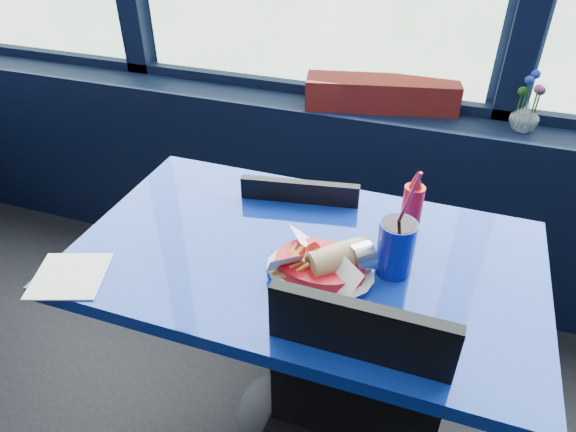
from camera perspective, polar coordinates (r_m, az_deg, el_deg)
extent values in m
cube|color=black|center=(2.30, 1.19, 3.68)|extent=(5.00, 0.26, 0.80)
cube|color=black|center=(2.19, 2.00, 13.94)|extent=(4.80, 0.08, 0.06)
cylinder|color=black|center=(1.90, 1.47, -21.55)|extent=(0.44, 0.44, 0.03)
cylinder|color=black|center=(1.63, 1.65, -15.28)|extent=(0.12, 0.12, 0.68)
cube|color=navy|center=(1.36, 1.92, -4.72)|extent=(1.20, 0.70, 0.04)
cube|color=black|center=(1.18, 7.41, -17.43)|extent=(0.38, 0.03, 0.44)
cube|color=black|center=(1.88, 3.67, -4.76)|extent=(0.43, 0.43, 0.04)
cube|color=black|center=(1.62, 1.22, -2.29)|extent=(0.35, 0.09, 0.40)
cylinder|color=black|center=(2.13, 8.20, -6.74)|extent=(0.02, 0.02, 0.38)
cylinder|color=black|center=(1.91, 7.75, -13.05)|extent=(0.02, 0.02, 0.38)
cylinder|color=black|center=(2.15, -0.29, -5.89)|extent=(0.02, 0.02, 0.38)
cylinder|color=black|center=(1.92, -1.90, -12.01)|extent=(0.02, 0.02, 0.38)
cube|color=maroon|center=(2.04, 10.34, 13.23)|extent=(0.59, 0.26, 0.11)
imported|color=silver|center=(2.01, 24.80, 9.97)|extent=(0.13, 0.13, 0.10)
cylinder|color=#1E5919|center=(1.99, 24.56, 10.90)|extent=(0.01, 0.01, 0.17)
sphere|color=#2036BD|center=(1.96, 25.26, 13.49)|extent=(0.03, 0.03, 0.03)
cylinder|color=#1E5919|center=(1.99, 25.43, 10.29)|extent=(0.01, 0.01, 0.14)
sphere|color=#D83F9B|center=(1.96, 26.07, 12.57)|extent=(0.03, 0.03, 0.03)
cylinder|color=#1E5919|center=(2.01, 25.07, 11.19)|extent=(0.01, 0.01, 0.18)
sphere|color=#2036BD|center=(1.97, 25.85, 13.98)|extent=(0.03, 0.03, 0.03)
cylinder|color=#1E5919|center=(2.01, 24.08, 10.52)|extent=(0.01, 0.01, 0.12)
sphere|color=#1E5919|center=(1.98, 24.61, 12.49)|extent=(0.03, 0.03, 0.03)
cylinder|color=#1E5919|center=(2.01, 25.68, 10.26)|extent=(0.01, 0.01, 0.13)
sphere|color=#1E5919|center=(1.98, 26.28, 12.37)|extent=(0.03, 0.03, 0.03)
cylinder|color=#BA0C15|center=(1.27, 3.59, -5.67)|extent=(0.28, 0.28, 0.04)
cylinder|color=white|center=(1.27, 3.58, -5.99)|extent=(0.27, 0.27, 0.00)
cylinder|color=silver|center=(1.26, 8.06, -4.60)|extent=(0.09, 0.09, 0.07)
sphere|color=brown|center=(1.24, 3.08, -4.82)|extent=(0.05, 0.05, 0.05)
cylinder|color=red|center=(1.23, 2.81, -3.83)|extent=(0.05, 0.05, 0.01)
cylinder|color=#BA0C15|center=(1.40, 13.54, 0.46)|extent=(0.05, 0.05, 0.15)
cone|color=#BA0C15|center=(1.34, 14.12, 4.02)|extent=(0.04, 0.04, 0.05)
cylinder|color=#0C168E|center=(1.27, 11.86, -3.47)|extent=(0.09, 0.09, 0.14)
cylinder|color=black|center=(1.23, 12.24, -0.94)|extent=(0.08, 0.08, 0.01)
cylinder|color=#D92D51|center=(1.19, 13.07, 1.34)|extent=(0.05, 0.06, 0.20)
cube|color=white|center=(1.38, -23.08, -6.13)|extent=(0.22, 0.22, 0.00)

